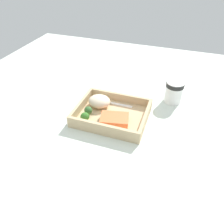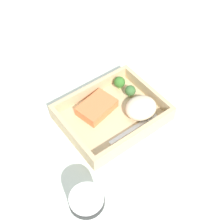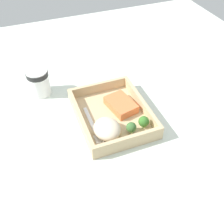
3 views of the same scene
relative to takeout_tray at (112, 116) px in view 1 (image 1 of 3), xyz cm
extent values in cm
cube|color=silver|center=(0.00, 0.00, -1.60)|extent=(160.00, 160.00, 2.00)
cube|color=tan|center=(0.00, 0.00, 0.00)|extent=(27.39, 21.83, 1.20)
cube|color=tan|center=(0.00, -10.31, 2.42)|extent=(27.39, 1.20, 3.63)
cube|color=tan|center=(0.00, 10.31, 2.42)|extent=(27.39, 1.20, 3.63)
cube|color=tan|center=(-13.10, 0.00, 2.42)|extent=(1.20, 19.43, 3.63)
cube|color=tan|center=(13.10, 0.00, 2.42)|extent=(1.20, 19.43, 3.63)
cube|color=#F27341|center=(-2.33, 3.99, 1.99)|extent=(11.64, 9.20, 2.78)
ellipsoid|color=beige|center=(6.91, -4.15, 2.87)|extent=(9.12, 7.95, 4.54)
cylinder|color=#85AB63|center=(8.78, 2.77, 1.24)|extent=(1.19, 1.19, 1.27)
sphere|color=#38632F|center=(8.78, 2.77, 2.73)|extent=(3.13, 3.13, 3.13)
cylinder|color=#89A459|center=(8.19, 7.11, 1.38)|extent=(1.26, 1.26, 1.56)
sphere|color=#366E27|center=(8.19, 7.11, 3.07)|extent=(3.32, 3.32, 3.32)
cube|color=white|center=(0.14, -7.28, 0.82)|extent=(12.40, 1.11, 0.44)
cube|color=white|center=(8.04, -7.27, 0.82)|extent=(3.40, 2.20, 0.44)
cylinder|color=white|center=(-21.08, -19.21, 4.17)|extent=(7.26, 7.26, 9.54)
cylinder|color=black|center=(-21.08, -19.21, 7.69)|extent=(7.47, 7.47, 1.72)
camera|label=1|loc=(-21.85, 63.23, 54.11)|focal=35.00mm
camera|label=2|loc=(-32.80, -43.31, 68.78)|focal=50.00mm
camera|label=3|loc=(56.10, -21.42, 59.61)|focal=42.00mm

